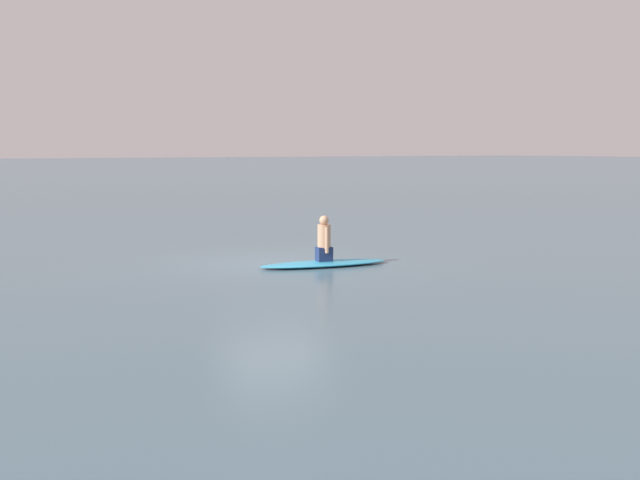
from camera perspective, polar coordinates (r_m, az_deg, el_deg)
ground_plane at (r=17.54m, az=-3.49°, el=-1.77°), size 400.00×400.00×0.00m
surfboard at (r=17.12m, az=0.30°, el=-1.76°), size 1.28×3.08×0.12m
person_paddler at (r=17.05m, az=0.30°, el=-0.04°), size 0.45×0.38×1.02m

